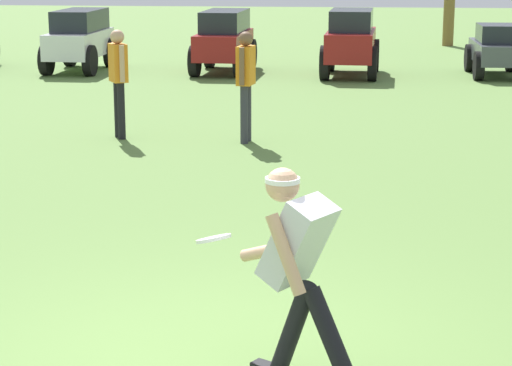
{
  "coord_description": "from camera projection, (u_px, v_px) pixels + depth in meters",
  "views": [
    {
      "loc": [
        0.95,
        -6.1,
        2.71
      ],
      "look_at": [
        0.23,
        1.48,
        0.9
      ],
      "focal_mm": 70.0,
      "sensor_mm": 36.0,
      "label": 1
    }
  ],
  "objects": [
    {
      "name": "frisbee_thrower",
      "position": [
        299.0,
        268.0,
        6.1
      ],
      "size": [
        0.9,
        0.81,
        1.41
      ],
      "color": "black",
      "rests_on": "ground_plane"
    },
    {
      "name": "parked_car_slot_d",
      "position": [
        351.0,
        41.0,
        21.21
      ],
      "size": [
        1.27,
        2.4,
        1.4
      ],
      "color": "maroon",
      "rests_on": "ground_plane"
    },
    {
      "name": "teammate_midfield",
      "position": [
        118.0,
        73.0,
        14.24
      ],
      "size": [
        0.34,
        0.47,
        1.56
      ],
      "color": "black",
      "rests_on": "ground_plane"
    },
    {
      "name": "parked_car_slot_e",
      "position": [
        496.0,
        50.0,
        21.21
      ],
      "size": [
        1.1,
        2.21,
        1.1
      ],
      "color": "#474C51",
      "rests_on": "ground_plane"
    },
    {
      "name": "parked_car_slot_c",
      "position": [
        224.0,
        39.0,
        21.85
      ],
      "size": [
        1.26,
        2.45,
        1.34
      ],
      "color": "maroon",
      "rests_on": "ground_plane"
    },
    {
      "name": "teammate_near_sideline",
      "position": [
        246.0,
        76.0,
        13.93
      ],
      "size": [
        0.25,
        0.5,
        1.56
      ],
      "color": "#33333D",
      "rests_on": "ground_plane"
    },
    {
      "name": "ground_plane",
      "position": [
        201.0,
        365.0,
        6.62
      ],
      "size": [
        80.0,
        80.0,
        0.0
      ],
      "primitive_type": "plane",
      "color": "#5D813E"
    },
    {
      "name": "parked_car_slot_b",
      "position": [
        79.0,
        38.0,
        22.08
      ],
      "size": [
        1.2,
        2.42,
        1.34
      ],
      "color": "silver",
      "rests_on": "ground_plane"
    },
    {
      "name": "frisbee_in_flight",
      "position": [
        214.0,
        239.0,
        6.74
      ],
      "size": [
        0.34,
        0.34,
        0.09
      ],
      "color": "white"
    }
  ]
}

